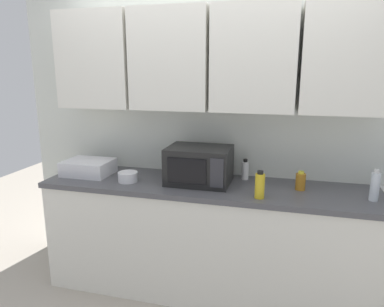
# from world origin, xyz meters

# --- Properties ---
(wall_back_with_cabinets) EXTENTS (3.40, 0.38, 2.60)m
(wall_back_with_cabinets) POSITION_xyz_m (0.00, -0.07, 1.58)
(wall_back_with_cabinets) COLOR silver
(wall_back_with_cabinets) RESTS_ON ground_plane
(counter_run) EXTENTS (2.53, 0.63, 0.90)m
(counter_run) POSITION_xyz_m (0.00, -0.30, 0.45)
(counter_run) COLOR white
(counter_run) RESTS_ON ground_plane
(microwave) EXTENTS (0.48, 0.37, 0.28)m
(microwave) POSITION_xyz_m (-0.06, -0.28, 1.04)
(microwave) COLOR black
(microwave) RESTS_ON counter_run
(dish_rack) EXTENTS (0.38, 0.30, 0.12)m
(dish_rack) POSITION_xyz_m (-1.01, -0.30, 0.96)
(dish_rack) COLOR silver
(dish_rack) RESTS_ON counter_run
(bottle_yellow_mustard) EXTENTS (0.07, 0.07, 0.19)m
(bottle_yellow_mustard) POSITION_xyz_m (0.41, -0.51, 0.99)
(bottle_yellow_mustard) COLOR gold
(bottle_yellow_mustard) RESTS_ON counter_run
(bottle_amber_vinegar) EXTENTS (0.07, 0.07, 0.14)m
(bottle_amber_vinegar) POSITION_xyz_m (0.69, -0.26, 0.96)
(bottle_amber_vinegar) COLOR #AD701E
(bottle_amber_vinegar) RESTS_ON counter_run
(bottle_clear_tall) EXTENTS (0.06, 0.06, 0.21)m
(bottle_clear_tall) POSITION_xyz_m (1.15, -0.36, 1.00)
(bottle_clear_tall) COLOR silver
(bottle_clear_tall) RESTS_ON counter_run
(bottle_white_jar) EXTENTS (0.06, 0.06, 0.16)m
(bottle_white_jar) POSITION_xyz_m (0.27, -0.10, 0.98)
(bottle_white_jar) COLOR white
(bottle_white_jar) RESTS_ON counter_run
(bowl_ceramic_small) EXTENTS (0.15, 0.15, 0.08)m
(bowl_ceramic_small) POSITION_xyz_m (-0.61, -0.40, 0.94)
(bowl_ceramic_small) COLOR silver
(bowl_ceramic_small) RESTS_ON counter_run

